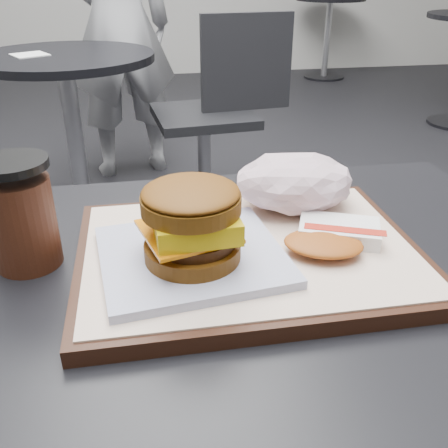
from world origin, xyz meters
TOP-DOWN VIEW (x-y plane):
  - customer_table at (0.00, 0.00)m, footprint 0.80×0.60m
  - serving_tray at (0.03, 0.04)m, footprint 0.38×0.28m
  - breakfast_sandwich at (-0.04, 0.02)m, footprint 0.21×0.19m
  - hash_brown at (0.12, 0.03)m, footprint 0.13×0.12m
  - crumpled_wrapper at (0.11, 0.13)m, footprint 0.15×0.12m
  - coffee_cup at (-0.21, 0.08)m, footprint 0.08×0.08m
  - neighbor_table at (-0.35, 1.65)m, footprint 0.70×0.70m
  - napkin at (-0.47, 1.63)m, footprint 0.16×0.16m
  - neighbor_chair at (0.27, 1.72)m, footprint 0.62×0.46m
  - patron at (-0.15, 2.31)m, footprint 0.64×0.49m
  - bg_table_far at (1.80, 4.50)m, footprint 0.66×0.66m

SIDE VIEW (x-z plane):
  - neighbor_chair at x=0.27m, z-range 0.07..0.95m
  - neighbor_table at x=-0.35m, z-range 0.18..0.93m
  - bg_table_far at x=1.80m, z-range 0.19..0.94m
  - customer_table at x=0.00m, z-range 0.20..0.97m
  - napkin at x=-0.47m, z-range 0.75..0.75m
  - serving_tray at x=0.03m, z-range 0.77..0.79m
  - patron at x=-0.15m, z-range 0.00..1.56m
  - hash_brown at x=0.12m, z-range 0.79..0.81m
  - crumpled_wrapper at x=0.11m, z-range 0.79..0.86m
  - coffee_cup at x=-0.21m, z-range 0.77..0.89m
  - breakfast_sandwich at x=-0.04m, z-range 0.78..0.88m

